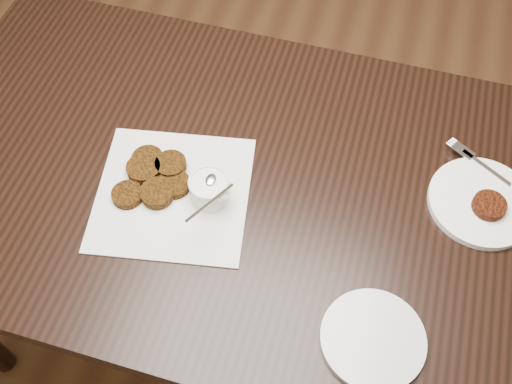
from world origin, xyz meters
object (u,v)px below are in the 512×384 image
Objects in this scene: napkin at (173,193)px; plate_with_patty at (483,200)px; table at (221,254)px; plate_empty at (373,339)px; sauce_ramekin at (208,181)px.

plate_with_patty is at bearing 13.92° from napkin.
plate_empty is (0.39, -0.26, 0.38)m from table.
plate_with_patty is (0.53, 0.14, -0.05)m from sauce_ramekin.
plate_with_patty reaches higher than table.
sauce_ramekin is at bearing -74.99° from table.
plate_empty is (-0.16, -0.34, -0.01)m from plate_with_patty.
plate_with_patty is (0.55, 0.08, 0.39)m from table.
table is 11.66× the size of sauce_ramekin.
plate_empty reaches higher than napkin.
table is at bearing 145.73° from plate_empty.
plate_empty is at bearing -28.82° from sauce_ramekin.
plate_empty is at bearing -115.20° from plate_with_patty.
sauce_ramekin is at bearing -165.51° from plate_with_patty.
napkin is 0.10m from sauce_ramekin.
table is 0.60m from plate_empty.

